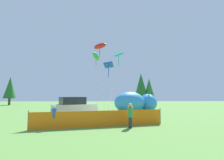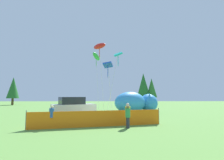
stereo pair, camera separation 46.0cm
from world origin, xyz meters
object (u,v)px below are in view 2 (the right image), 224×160
Objects in this scene: inflatable_cat at (136,103)px; kite_red_lizard at (99,46)px; spectator_in_grey_shirt at (128,116)px; spectator_in_white_shirt at (52,116)px; kite_blue_box at (108,66)px; folding_chair at (132,117)px; kite_green_fish at (96,57)px; kite_teal_diamond at (118,55)px; spectator_in_yellow_shirt at (128,114)px; parked_car at (73,108)px.

kite_red_lizard is at bearing -167.35° from inflatable_cat.
inflatable_cat is 4.20× the size of spectator_in_grey_shirt.
spectator_in_white_shirt is 7.91m from kite_blue_box.
inflatable_cat is 9.08m from kite_red_lizard.
folding_chair is 2.59m from spectator_in_grey_shirt.
spectator_in_grey_shirt is at bearing -71.46° from kite_red_lizard.
spectator_in_grey_shirt is at bearing -128.92° from inflatable_cat.
kite_red_lizard reaches higher than kite_blue_box.
kite_green_fish reaches higher than inflatable_cat.
kite_blue_box is 1.90m from kite_teal_diamond.
kite_red_lizard is (-4.74, -3.93, 6.67)m from inflatable_cat.
spectator_in_yellow_shirt is at bearing -157.26° from folding_chair.
spectator_in_white_shirt is 10.51m from kite_red_lizard.
kite_teal_diamond reaches higher than parked_car.
spectator_in_grey_shirt is at bearing -86.83° from kite_teal_diamond.
kite_teal_diamond reaches higher than folding_chair.
kite_red_lizard reaches higher than spectator_in_yellow_shirt.
inflatable_cat is 4.15× the size of spectator_in_white_shirt.
kite_green_fish reaches higher than kite_blue_box.
kite_teal_diamond is (-0.33, 6.03, 5.81)m from spectator_in_grey_shirt.
kite_green_fish is (2.41, 10.56, 6.66)m from spectator_in_white_shirt.
kite_green_fish reaches higher than spectator_in_grey_shirt.
parked_car is 8.75m from kite_green_fish.
spectator_in_white_shirt is at bearing -124.47° from parked_car.
spectator_in_grey_shirt is (-2.34, -11.09, -0.43)m from inflatable_cat.
spectator_in_yellow_shirt is 0.24× the size of kite_teal_diamond.
spectator_in_yellow_shirt reaches higher than spectator_in_grey_shirt.
kite_green_fish reaches higher than parked_car.
parked_car is at bearing 134.17° from spectator_in_grey_shirt.
parked_car is 0.54× the size of kite_red_lizard.
spectator_in_yellow_shirt is 0.31× the size of kite_blue_box.
spectator_in_white_shirt is (-0.54, -4.98, -0.18)m from parked_car.
kite_green_fish is at bearing 61.06° from folding_chair.
kite_teal_diamond reaches higher than kite_blue_box.
kite_blue_box is at bearing -25.13° from parked_car.
parked_car is 5.01m from spectator_in_white_shirt.
kite_teal_diamond is (5.05, 6.03, 5.80)m from spectator_in_white_shirt.
kite_blue_box is 0.70× the size of kite_green_fish.
spectator_in_yellow_shirt is at bearing -129.02° from inflatable_cat.
spectator_in_grey_shirt is 12.84m from kite_green_fish.
spectator_in_grey_shirt is 0.19× the size of kite_green_fish.
parked_car is 5.17× the size of folding_chair.
folding_chair is at bearing -57.20° from kite_red_lizard.
spectator_in_white_shirt is 12.71m from kite_green_fish.
spectator_in_yellow_shirt is 12.63m from kite_green_fish.
inflatable_cat is 11.34m from spectator_in_grey_shirt.
kite_teal_diamond reaches higher than inflatable_cat.
spectator_in_grey_shirt is at bearing -96.20° from spectator_in_yellow_shirt.
folding_chair is (5.45, -2.49, -0.57)m from parked_car.
kite_green_fish is at bearing 158.67° from inflatable_cat.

